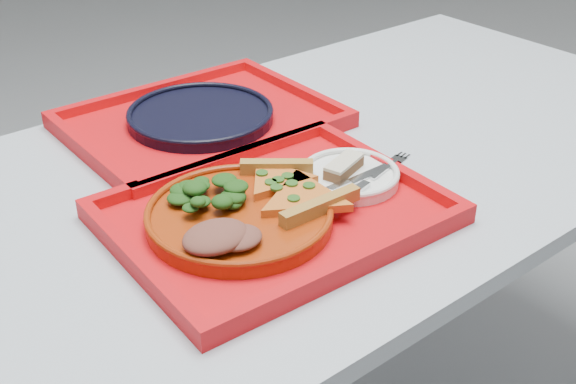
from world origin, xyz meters
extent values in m
cube|color=#A3ACB7|center=(0.00, 0.00, 0.73)|extent=(1.60, 0.80, 0.03)
cylinder|color=gray|center=(0.72, 0.32, 0.36)|extent=(0.05, 0.05, 0.72)
cube|color=red|center=(-0.16, -0.12, 0.76)|extent=(0.46, 0.37, 0.01)
cube|color=red|center=(-0.07, 0.21, 0.76)|extent=(0.45, 0.36, 0.01)
cylinder|color=#8F2B09|center=(-0.21, -0.11, 0.77)|extent=(0.26, 0.26, 0.02)
cylinder|color=white|center=(-0.01, -0.12, 0.77)|extent=(0.15, 0.15, 0.01)
cylinder|color=black|center=(-0.07, 0.21, 0.77)|extent=(0.26, 0.26, 0.02)
ellipsoid|color=black|center=(-0.23, -0.06, 0.80)|extent=(0.10, 0.09, 0.05)
ellipsoid|color=brown|center=(-0.28, -0.16, 0.79)|extent=(0.09, 0.07, 0.03)
cube|color=#4A2718|center=(-0.02, -0.11, 0.78)|extent=(0.08, 0.05, 0.02)
cube|color=beige|center=(-0.02, -0.11, 0.79)|extent=(0.08, 0.05, 0.01)
cube|color=silver|center=(-0.02, -0.14, 0.78)|extent=(0.19, 0.02, 0.01)
cube|color=silver|center=(0.00, -0.16, 0.78)|extent=(0.18, 0.07, 0.01)
camera|label=1|loc=(-0.69, -0.81, 1.31)|focal=45.00mm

